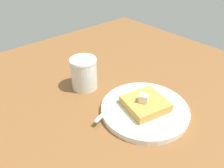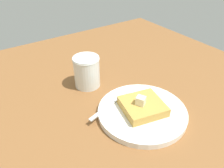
# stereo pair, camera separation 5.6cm
# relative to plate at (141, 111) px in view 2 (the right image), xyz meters

# --- Properties ---
(table_surface) EXTENTS (1.14, 1.14, 0.02)m
(table_surface) POSITION_rel_plate_xyz_m (-0.09, -0.00, -0.02)
(table_surface) COLOR brown
(table_surface) RESTS_ON ground
(plate) EXTENTS (0.21, 0.21, 0.01)m
(plate) POSITION_rel_plate_xyz_m (0.00, 0.00, 0.00)
(plate) COLOR white
(plate) RESTS_ON table_surface
(toast_slice_center) EXTENTS (0.11, 0.11, 0.02)m
(toast_slice_center) POSITION_rel_plate_xyz_m (0.00, 0.00, 0.02)
(toast_slice_center) COLOR gold
(toast_slice_center) RESTS_ON plate
(butter_pat_primary) EXTENTS (0.03, 0.03, 0.02)m
(butter_pat_primary) POSITION_rel_plate_xyz_m (-0.01, -0.01, 0.04)
(butter_pat_primary) COLOR #F7EEC5
(butter_pat_primary) RESTS_ON toast_slice_center
(fork) EXTENTS (0.16, 0.06, 0.00)m
(fork) POSITION_rel_plate_xyz_m (-0.04, 0.06, 0.01)
(fork) COLOR silver
(fork) RESTS_ON plate
(syrup_jar) EXTENTS (0.07, 0.07, 0.09)m
(syrup_jar) POSITION_rel_plate_xyz_m (-0.05, 0.18, 0.03)
(syrup_jar) COLOR #5C2C08
(syrup_jar) RESTS_ON table_surface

